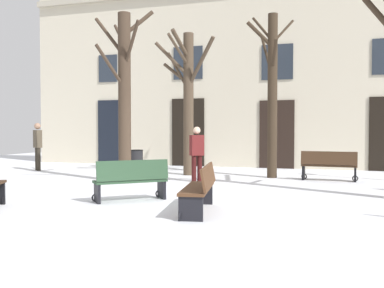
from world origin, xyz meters
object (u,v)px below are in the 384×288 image
Objects in this scene: tree_left_of_center at (124,92)px; tree_right_of_center at (188,97)px; bench_near_lamp at (329,165)px; bench_far_corner at (131,180)px; tree_foreground at (272,90)px; person_near_bench at (38,144)px; litter_bin at (137,160)px; bench_facing_shops at (200,188)px; person_crossing_plaza at (197,152)px.

tree_right_of_center is (1.14, 2.39, 0.01)m from tree_left_of_center.
bench_far_corner is (-4.04, -5.03, -0.02)m from bench_near_lamp.
person_near_bench is (-8.54, -0.22, -1.78)m from tree_foreground.
tree_foreground reaches higher than litter_bin.
tree_right_of_center reaches higher than person_near_bench.
person_near_bench is (-3.61, -0.83, 0.59)m from litter_bin.
tree_right_of_center reaches higher than bench_near_lamp.
tree_right_of_center is 3.17× the size of bench_far_corner.
tree_right_of_center is at bearing -169.25° from bench_facing_shops.
tree_right_of_center is 2.94× the size of person_crossing_plaza.
tree_left_of_center reaches higher than person_near_bench.
tree_foreground reaches higher than person_near_bench.
tree_left_of_center is 3.91m from litter_bin.
person_crossing_plaza is at bearing 19.06° from tree_left_of_center.
person_crossing_plaza is at bearing -63.95° from tree_right_of_center.
person_near_bench is at bearing -81.02° from bench_far_corner.
bench_facing_shops is at bearing 115.66° from bench_far_corner.
tree_foreground is at bearing 37.01° from person_near_bench.
person_crossing_plaza reaches higher than bench_far_corner.
tree_right_of_center reaches higher than bench_facing_shops.
bench_facing_shops is 1.25× the size of bench_far_corner.
tree_left_of_center is 3.34× the size of bench_far_corner.
person_crossing_plaza reaches higher than litter_bin.
litter_bin is 0.42× the size of bench_facing_shops.
person_crossing_plaza is (-1.39, 4.39, 0.43)m from bench_facing_shops.
person_crossing_plaza is at bearing -137.49° from tree_foreground.
litter_bin is 3.75m from person_near_bench.
litter_bin is at bearing -5.04° from bench_near_lamp.
bench_far_corner is at bearing -4.21° from person_near_bench.
person_crossing_plaza is (0.37, 3.64, 0.44)m from bench_far_corner.
tree_left_of_center is 2.66× the size of bench_facing_shops.
tree_foreground is 2.91m from bench_near_lamp.
person_near_bench reaches higher than bench_far_corner.
tree_left_of_center is at bearing -71.53° from litter_bin.
tree_foreground is at bearing 165.67° from bench_facing_shops.
bench_far_corner is (1.60, -2.96, -2.15)m from tree_left_of_center.
tree_foreground reaches higher than tree_left_of_center.
bench_facing_shops is at bearing -95.06° from tree_foreground.
tree_right_of_center is at bearing 37.05° from person_near_bench.
tree_foreground reaches higher than bench_near_lamp.
tree_right_of_center reaches higher than litter_bin.
tree_right_of_center reaches higher than person_crossing_plaza.
tree_left_of_center is 3.99m from bench_far_corner.
person_crossing_plaza reaches higher than bench_near_lamp.
bench_facing_shops is 1.91m from bench_far_corner.
bench_far_corner is 3.68m from person_crossing_plaza.
tree_left_of_center is 2.70m from person_crossing_plaza.
tree_foreground reaches higher than bench_facing_shops.
bench_near_lamp is at bearing -12.32° from tree_foreground.
tree_left_of_center reaches higher than person_crossing_plaza.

